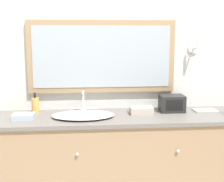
% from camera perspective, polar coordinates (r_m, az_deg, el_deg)
% --- Properties ---
extents(wall_back, '(8.00, 0.18, 2.55)m').
position_cam_1_polar(wall_back, '(2.70, 1.46, 5.59)').
color(wall_back, silver).
rests_on(wall_back, ground_plane).
extents(vanity_counter, '(2.12, 0.52, 0.86)m').
position_cam_1_polar(vanity_counter, '(2.63, 2.17, -13.58)').
color(vanity_counter, '#937556').
rests_on(vanity_counter, ground_plane).
extents(sink_basin, '(0.49, 0.35, 0.18)m').
position_cam_1_polar(sink_basin, '(2.45, -5.28, -4.33)').
color(sink_basin, silver).
rests_on(sink_basin, vanity_counter).
extents(soap_bottle, '(0.06, 0.06, 0.17)m').
position_cam_1_polar(soap_bottle, '(2.62, -13.84, -2.50)').
color(soap_bottle, gold).
rests_on(soap_bottle, vanity_counter).
extents(appliance_box, '(0.20, 0.15, 0.14)m').
position_cam_1_polar(appliance_box, '(2.65, 10.89, -2.24)').
color(appliance_box, black).
rests_on(appliance_box, vanity_counter).
extents(hand_towel_near_sink, '(0.18, 0.12, 0.05)m').
position_cam_1_polar(hand_towel_near_sink, '(2.55, 5.38, -3.55)').
color(hand_towel_near_sink, '#B7A899').
rests_on(hand_towel_near_sink, vanity_counter).
extents(hand_towel_far_corner, '(0.16, 0.11, 0.04)m').
position_cam_1_polar(hand_towel_far_corner, '(2.47, -15.88, -4.48)').
color(hand_towel_far_corner, '#A8B7C6').
rests_on(hand_towel_far_corner, vanity_counter).
extents(metal_tray, '(0.19, 0.13, 0.01)m').
position_cam_1_polar(metal_tray, '(2.75, 16.70, -3.42)').
color(metal_tray, '#ADADB2').
rests_on(metal_tray, vanity_counter).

